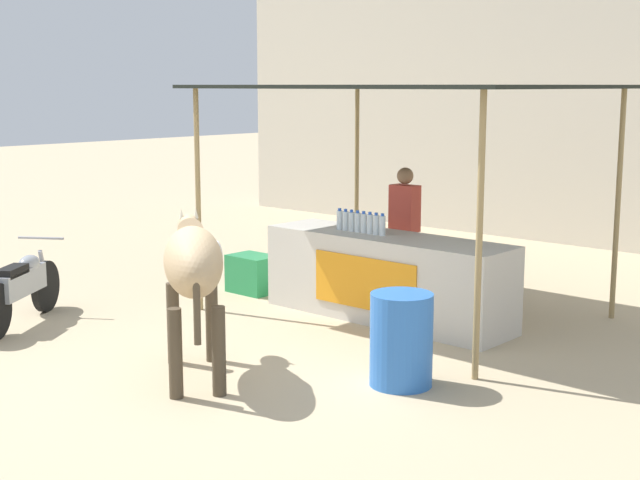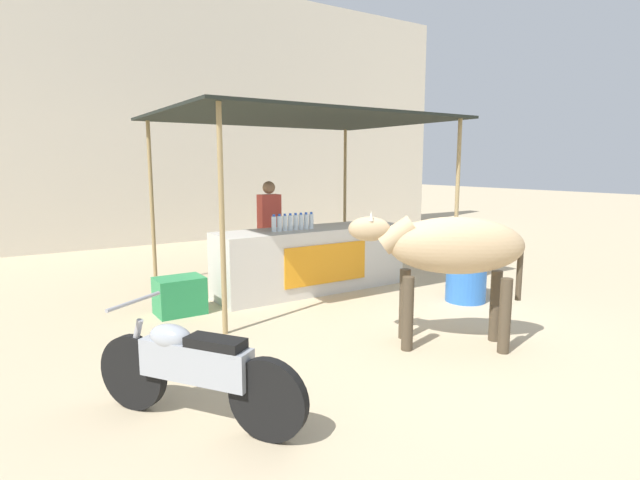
{
  "view_description": "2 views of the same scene",
  "coord_description": "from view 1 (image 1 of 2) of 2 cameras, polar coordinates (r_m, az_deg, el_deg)",
  "views": [
    {
      "loc": [
        6.0,
        -5.6,
        2.62
      ],
      "look_at": [
        0.39,
        0.64,
        1.15
      ],
      "focal_mm": 50.0,
      "sensor_mm": 36.0,
      "label": 1
    },
    {
      "loc": [
        -3.99,
        -4.11,
        1.92
      ],
      "look_at": [
        -0.46,
        1.26,
        0.94
      ],
      "focal_mm": 28.0,
      "sensor_mm": 36.0,
      "label": 2
    }
  ],
  "objects": [
    {
      "name": "stall_awning",
      "position": [
        10.08,
        5.51,
        9.27
      ],
      "size": [
        4.2,
        3.2,
        2.62
      ],
      "color": "black",
      "rests_on": "ground"
    },
    {
      "name": "water_barrel",
      "position": [
        7.89,
        5.22,
        -6.36
      ],
      "size": [
        0.55,
        0.55,
        0.83
      ],
      "primitive_type": "cylinder",
      "color": "blue",
      "rests_on": "ground"
    },
    {
      "name": "vendor_behind_counter",
      "position": [
        10.78,
        5.41,
        0.4
      ],
      "size": [
        0.34,
        0.22,
        1.65
      ],
      "color": "#383842",
      "rests_on": "ground"
    },
    {
      "name": "building_wall_far",
      "position": [
        15.07,
        18.85,
        11.33
      ],
      "size": [
        16.0,
        0.5,
        6.26
      ],
      "primitive_type": "cube",
      "color": "beige",
      "rests_on": "ground"
    },
    {
      "name": "motorcycle_parked",
      "position": [
        10.36,
        -18.54,
        -2.83
      ],
      "size": [
        1.08,
        1.54,
        0.9
      ],
      "color": "black",
      "rests_on": "ground"
    },
    {
      "name": "cooler_box",
      "position": [
        11.41,
        -4.31,
        -2.17
      ],
      "size": [
        0.6,
        0.44,
        0.48
      ],
      "primitive_type": "cube",
      "color": "#268C4C",
      "rests_on": "ground"
    },
    {
      "name": "stall_counter",
      "position": [
        10.07,
        4.3,
        -2.4
      ],
      "size": [
        3.0,
        0.82,
        0.96
      ],
      "color": "beige",
      "rests_on": "ground"
    },
    {
      "name": "ground_plane",
      "position": [
        8.61,
        -4.8,
        -7.83
      ],
      "size": [
        60.0,
        60.0,
        0.0
      ],
      "primitive_type": "plane",
      "color": "tan"
    },
    {
      "name": "cow",
      "position": [
        8.03,
        -8.11,
        -1.58
      ],
      "size": [
        1.66,
        1.4,
        1.44
      ],
      "color": "tan",
      "rests_on": "ground"
    },
    {
      "name": "water_bottle_row",
      "position": [
        10.14,
        2.61,
        1.13
      ],
      "size": [
        0.7,
        0.07,
        0.25
      ],
      "color": "silver",
      "rests_on": "stall_counter"
    }
  ]
}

